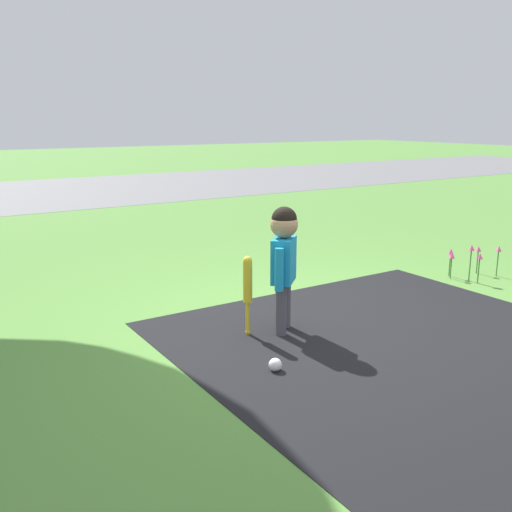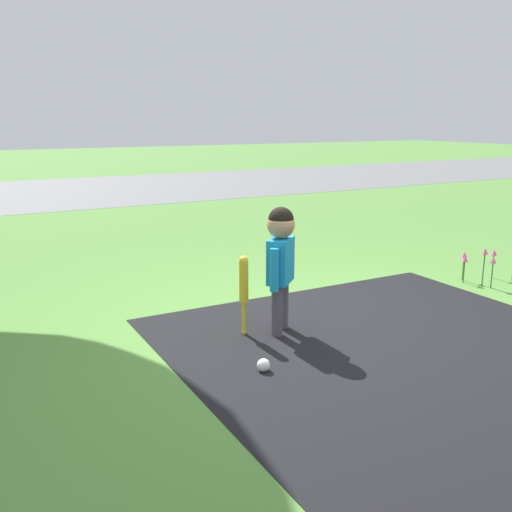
# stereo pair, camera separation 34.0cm
# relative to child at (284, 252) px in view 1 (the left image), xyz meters

# --- Properties ---
(ground_plane) EXTENTS (60.00, 60.00, 0.00)m
(ground_plane) POSITION_rel_child_xyz_m (0.39, -0.16, -0.66)
(ground_plane) COLOR #518438
(street_strip) EXTENTS (40.00, 6.00, 0.01)m
(street_strip) POSITION_rel_child_xyz_m (0.39, 10.10, -0.65)
(street_strip) COLOR slate
(street_strip) RESTS_ON ground
(child) EXTENTS (0.32, 0.30, 1.01)m
(child) POSITION_rel_child_xyz_m (0.00, 0.00, 0.00)
(child) COLOR #4C4751
(child) RESTS_ON ground
(baseball_bat) EXTENTS (0.07, 0.07, 0.64)m
(baseball_bat) POSITION_rel_child_xyz_m (-0.28, 0.09, -0.24)
(baseball_bat) COLOR yellow
(baseball_bat) RESTS_ON ground
(sports_ball) EXTENTS (0.09, 0.09, 0.09)m
(sports_ball) POSITION_rel_child_xyz_m (-0.48, -0.58, -0.61)
(sports_ball) COLOR white
(sports_ball) RESTS_ON ground
(flower_bed) EXTENTS (0.56, 0.40, 0.39)m
(flower_bed) POSITION_rel_child_xyz_m (2.59, 0.19, -0.39)
(flower_bed) COLOR #38702D
(flower_bed) RESTS_ON ground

